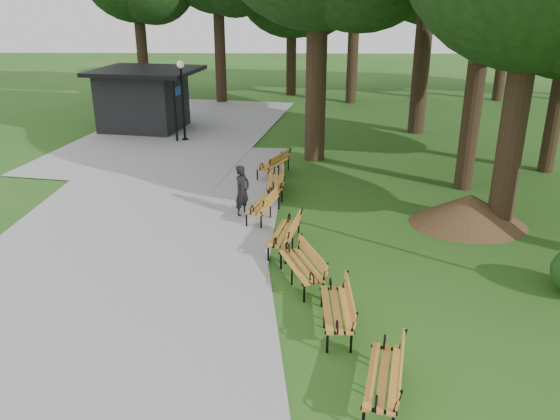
{
  "coord_description": "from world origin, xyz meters",
  "views": [
    {
      "loc": [
        0.37,
        -12.47,
        6.31
      ],
      "look_at": [
        0.11,
        0.9,
        1.1
      ],
      "focal_mm": 36.25,
      "sensor_mm": 36.0,
      "label": 1
    }
  ],
  "objects_px": {
    "bench_0": "(383,377)",
    "bench_1": "(336,309)",
    "bench_2": "(301,266)",
    "person": "(242,191)",
    "dirt_mound": "(469,209)",
    "kiosk": "(143,99)",
    "bench_4": "(263,204)",
    "lamp_post": "(182,85)",
    "bench_3": "(284,234)",
    "bench_5": "(275,181)",
    "bench_6": "(273,164)"
  },
  "relations": [
    {
      "from": "bench_4",
      "to": "bench_1",
      "type": "bearing_deg",
      "value": 32.79
    },
    {
      "from": "kiosk",
      "to": "bench_4",
      "type": "relative_size",
      "value": 2.44
    },
    {
      "from": "lamp_post",
      "to": "bench_5",
      "type": "bearing_deg",
      "value": -58.65
    },
    {
      "from": "bench_1",
      "to": "bench_2",
      "type": "xyz_separation_m",
      "value": [
        -0.66,
        1.85,
        0.0
      ]
    },
    {
      "from": "person",
      "to": "lamp_post",
      "type": "relative_size",
      "value": 0.44
    },
    {
      "from": "person",
      "to": "bench_5",
      "type": "xyz_separation_m",
      "value": [
        0.93,
        1.98,
        -0.34
      ]
    },
    {
      "from": "bench_4",
      "to": "bench_5",
      "type": "height_order",
      "value": "same"
    },
    {
      "from": "bench_3",
      "to": "bench_5",
      "type": "xyz_separation_m",
      "value": [
        -0.35,
        4.33,
        0.0
      ]
    },
    {
      "from": "lamp_post",
      "to": "bench_2",
      "type": "height_order",
      "value": "lamp_post"
    },
    {
      "from": "kiosk",
      "to": "bench_6",
      "type": "distance_m",
      "value": 9.72
    },
    {
      "from": "dirt_mound",
      "to": "bench_2",
      "type": "xyz_separation_m",
      "value": [
        -4.87,
        -3.64,
        -0.01
      ]
    },
    {
      "from": "lamp_post",
      "to": "bench_0",
      "type": "distance_m",
      "value": 18.3
    },
    {
      "from": "bench_0",
      "to": "bench_1",
      "type": "height_order",
      "value": "same"
    },
    {
      "from": "bench_4",
      "to": "bench_5",
      "type": "distance_m",
      "value": 2.18
    },
    {
      "from": "bench_3",
      "to": "bench_5",
      "type": "distance_m",
      "value": 4.34
    },
    {
      "from": "person",
      "to": "bench_3",
      "type": "relative_size",
      "value": 0.82
    },
    {
      "from": "bench_0",
      "to": "bench_2",
      "type": "relative_size",
      "value": 1.0
    },
    {
      "from": "bench_0",
      "to": "dirt_mound",
      "type": "bearing_deg",
      "value": 167.59
    },
    {
      "from": "bench_5",
      "to": "person",
      "type": "bearing_deg",
      "value": -25.5
    },
    {
      "from": "bench_6",
      "to": "dirt_mound",
      "type": "bearing_deg",
      "value": 76.83
    },
    {
      "from": "lamp_post",
      "to": "bench_2",
      "type": "distance_m",
      "value": 14.21
    },
    {
      "from": "bench_2",
      "to": "bench_3",
      "type": "relative_size",
      "value": 1.0
    },
    {
      "from": "person",
      "to": "kiosk",
      "type": "distance_m",
      "value": 12.52
    },
    {
      "from": "bench_0",
      "to": "bench_2",
      "type": "xyz_separation_m",
      "value": [
        -1.28,
        3.93,
        0.0
      ]
    },
    {
      "from": "bench_2",
      "to": "dirt_mound",
      "type": "bearing_deg",
      "value": 107.83
    },
    {
      "from": "kiosk",
      "to": "lamp_post",
      "type": "distance_m",
      "value": 3.36
    },
    {
      "from": "bench_0",
      "to": "bench_4",
      "type": "bearing_deg",
      "value": -150.59
    },
    {
      "from": "kiosk",
      "to": "bench_0",
      "type": "bearing_deg",
      "value": -55.53
    },
    {
      "from": "lamp_post",
      "to": "bench_5",
      "type": "height_order",
      "value": "lamp_post"
    },
    {
      "from": "bench_3",
      "to": "bench_5",
      "type": "height_order",
      "value": "same"
    },
    {
      "from": "bench_3",
      "to": "bench_6",
      "type": "height_order",
      "value": "same"
    },
    {
      "from": "bench_2",
      "to": "bench_5",
      "type": "relative_size",
      "value": 1.0
    },
    {
      "from": "bench_2",
      "to": "kiosk",
      "type": "bearing_deg",
      "value": -173.33
    },
    {
      "from": "dirt_mound",
      "to": "bench_2",
      "type": "relative_size",
      "value": 1.48
    },
    {
      "from": "bench_0",
      "to": "bench_2",
      "type": "distance_m",
      "value": 4.13
    },
    {
      "from": "person",
      "to": "bench_4",
      "type": "relative_size",
      "value": 0.82
    },
    {
      "from": "bench_4",
      "to": "bench_0",
      "type": "bearing_deg",
      "value": 32.83
    },
    {
      "from": "bench_4",
      "to": "bench_2",
      "type": "bearing_deg",
      "value": 31.23
    },
    {
      "from": "kiosk",
      "to": "bench_0",
      "type": "distance_m",
      "value": 21.11
    },
    {
      "from": "lamp_post",
      "to": "bench_2",
      "type": "xyz_separation_m",
      "value": [
        5.01,
        -13.14,
        -2.05
      ]
    },
    {
      "from": "person",
      "to": "dirt_mound",
      "type": "relative_size",
      "value": 0.55
    },
    {
      "from": "bench_1",
      "to": "bench_6",
      "type": "xyz_separation_m",
      "value": [
        -1.55,
        9.96,
        0.0
      ]
    },
    {
      "from": "dirt_mound",
      "to": "bench_5",
      "type": "xyz_separation_m",
      "value": [
        -5.62,
        2.52,
        -0.01
      ]
    },
    {
      "from": "person",
      "to": "lamp_post",
      "type": "xyz_separation_m",
      "value": [
        -3.33,
        8.96,
        1.71
      ]
    },
    {
      "from": "person",
      "to": "kiosk",
      "type": "bearing_deg",
      "value": 59.63
    },
    {
      "from": "person",
      "to": "bench_4",
      "type": "distance_m",
      "value": 0.73
    },
    {
      "from": "kiosk",
      "to": "lamp_post",
      "type": "bearing_deg",
      "value": -32.81
    },
    {
      "from": "person",
      "to": "bench_6",
      "type": "bearing_deg",
      "value": 21.36
    },
    {
      "from": "bench_0",
      "to": "bench_3",
      "type": "height_order",
      "value": "same"
    },
    {
      "from": "bench_0",
      "to": "bench_6",
      "type": "bearing_deg",
      "value": -156.82
    }
  ]
}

